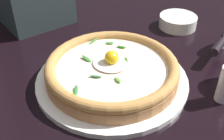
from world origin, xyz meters
TOP-DOWN VIEW (x-y plane):
  - ground_plane at (0.00, 0.00)m, footprint 2.40×2.40m
  - pizza_plate at (-0.01, -0.02)m, footprint 0.34×0.34m
  - pizza at (-0.01, -0.02)m, footprint 0.29×0.29m
  - side_bowl at (-0.02, 0.31)m, footprint 0.11×0.11m
  - pizza_cutter at (0.14, 0.23)m, footprint 0.03×0.15m

SIDE VIEW (x-z plane):
  - ground_plane at x=0.00m, z-range -0.03..0.00m
  - pizza_plate at x=-0.01m, z-range 0.00..0.01m
  - side_bowl at x=-0.02m, z-range 0.00..0.04m
  - pizza at x=-0.01m, z-range 0.00..0.06m
  - pizza_cutter at x=0.14m, z-range 0.00..0.08m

